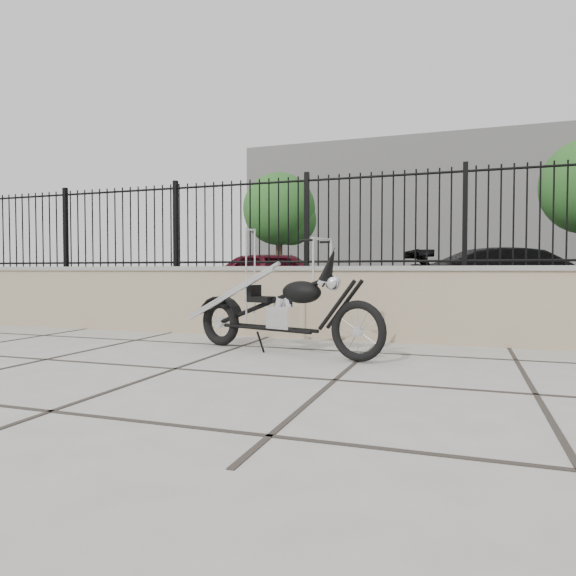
% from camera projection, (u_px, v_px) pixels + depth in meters
% --- Properties ---
extents(ground_plane, '(90.00, 90.00, 0.00)m').
position_uv_depth(ground_plane, '(335.00, 380.00, 4.21)').
color(ground_plane, '#99968E').
rests_on(ground_plane, ground).
extents(parking_lot, '(30.00, 30.00, 0.00)m').
position_uv_depth(parking_lot, '(430.00, 299.00, 16.03)').
color(parking_lot, black).
rests_on(parking_lot, ground).
extents(retaining_wall, '(14.00, 0.36, 0.96)m').
position_uv_depth(retaining_wall, '(381.00, 303.00, 6.56)').
color(retaining_wall, gray).
rests_on(retaining_wall, ground_plane).
extents(iron_fence, '(14.00, 0.08, 1.20)m').
position_uv_depth(iron_fence, '(382.00, 219.00, 6.52)').
color(iron_fence, black).
rests_on(iron_fence, retaining_wall).
extents(background_building, '(22.00, 6.00, 8.00)m').
position_uv_depth(background_building, '(446.00, 216.00, 29.12)').
color(background_building, beige).
rests_on(background_building, ground_plane).
extents(chopper_motorcycle, '(2.35, 1.10, 1.40)m').
position_uv_depth(chopper_motorcycle, '(279.00, 289.00, 5.60)').
color(chopper_motorcycle, black).
rests_on(chopper_motorcycle, ground_plane).
extents(car_red, '(4.30, 2.45, 1.38)m').
position_uv_depth(car_red, '(283.00, 279.00, 12.17)').
color(car_red, '#410913').
rests_on(car_red, parking_lot).
extents(car_black, '(5.09, 3.17, 1.38)m').
position_uv_depth(car_black, '(524.00, 281.00, 10.73)').
color(car_black, black).
rests_on(car_black, parking_lot).
extents(bollard_a, '(0.12, 0.12, 0.97)m').
position_uv_depth(bollard_a, '(258.00, 293.00, 9.41)').
color(bollard_a, '#0B57AA').
rests_on(bollard_a, ground_plane).
extents(tree_left, '(3.10, 3.10, 5.23)m').
position_uv_depth(tree_left, '(279.00, 206.00, 21.96)').
color(tree_left, '#382619').
rests_on(tree_left, ground_plane).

